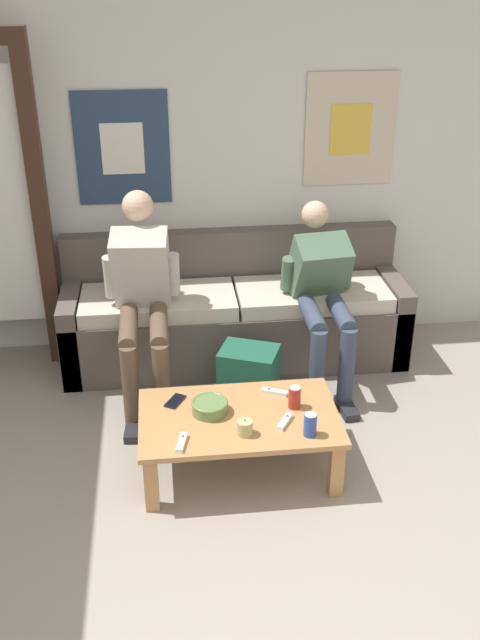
{
  "coord_description": "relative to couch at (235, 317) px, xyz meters",
  "views": [
    {
      "loc": [
        -0.46,
        -1.86,
        2.5
      ],
      "look_at": [
        -0.05,
        1.65,
        0.68
      ],
      "focal_mm": 40.0,
      "sensor_mm": 36.0,
      "label": 1
    }
  ],
  "objects": [
    {
      "name": "game_controller_near_right",
      "position": [
        0.12,
        -1.32,
        0.05
      ],
      "size": [
        0.1,
        0.14,
        0.03
      ],
      "color": "white",
      "rests_on": "coffee_table"
    },
    {
      "name": "drink_can_blue",
      "position": [
        0.22,
        -1.44,
        0.1
      ],
      "size": [
        0.07,
        0.07,
        0.12
      ],
      "color": "#28479E",
      "rests_on": "coffee_table"
    },
    {
      "name": "person_seated_adult",
      "position": [
        -0.6,
        -0.35,
        0.38
      ],
      "size": [
        0.47,
        0.93,
        1.24
      ],
      "color": "brown",
      "rests_on": "ground_plane"
    },
    {
      "name": "backpack",
      "position": [
        0.01,
        -0.64,
        -0.11
      ],
      "size": [
        0.41,
        0.38,
        0.4
      ],
      "color": "#1E5642",
      "rests_on": "ground_plane"
    },
    {
      "name": "ceramic_bowl",
      "position": [
        -0.26,
        -1.18,
        0.08
      ],
      "size": [
        0.19,
        0.19,
        0.07
      ],
      "color": "#607F47",
      "rests_on": "coffee_table"
    },
    {
      "name": "cell_phone",
      "position": [
        -0.44,
        -1.06,
        0.05
      ],
      "size": [
        0.13,
        0.15,
        0.01
      ],
      "color": "black",
      "rests_on": "coffee_table"
    },
    {
      "name": "wall_back",
      "position": [
        -0.0,
        0.33,
        0.97
      ],
      "size": [
        10.0,
        0.07,
        2.55
      ],
      "color": "silver",
      "rests_on": "ground_plane"
    },
    {
      "name": "couch",
      "position": [
        0.0,
        0.0,
        0.0
      ],
      "size": [
        2.29,
        0.66,
        0.84
      ],
      "color": "#564C47",
      "rests_on": "ground_plane"
    },
    {
      "name": "person_seated_teen",
      "position": [
        0.52,
        -0.33,
        0.32
      ],
      "size": [
        0.47,
        0.94,
        1.11
      ],
      "color": "#384256",
      "rests_on": "ground_plane"
    },
    {
      "name": "game_controller_near_left",
      "position": [
        0.11,
        -1.04,
        0.05
      ],
      "size": [
        0.15,
        0.09,
        0.03
      ],
      "color": "white",
      "rests_on": "coffee_table"
    },
    {
      "name": "pillar_candle",
      "position": [
        -0.1,
        -1.39,
        0.08
      ],
      "size": [
        0.08,
        0.08,
        0.09
      ],
      "color": "tan",
      "rests_on": "coffee_table"
    },
    {
      "name": "coffee_table",
      "position": [
        -0.11,
        -1.23,
        -0.01
      ],
      "size": [
        1.05,
        0.63,
        0.34
      ],
      "color": "#B27F4C",
      "rests_on": "ground_plane"
    },
    {
      "name": "drink_can_red",
      "position": [
        0.19,
        -1.18,
        0.1
      ],
      "size": [
        0.07,
        0.07,
        0.12
      ],
      "color": "maroon",
      "rests_on": "coffee_table"
    },
    {
      "name": "game_controller_far_center",
      "position": [
        -0.42,
        -1.44,
        0.05
      ],
      "size": [
        0.07,
        0.15,
        0.03
      ],
      "color": "white",
      "rests_on": "coffee_table"
    }
  ]
}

